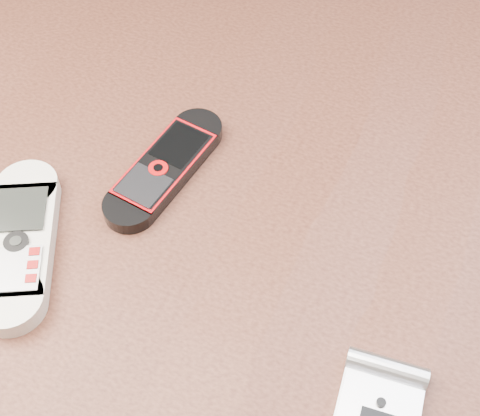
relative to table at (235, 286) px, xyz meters
name	(u,v)px	position (x,y,z in m)	size (l,w,h in m)	color
table	(235,286)	(0.00, 0.00, 0.00)	(1.20, 0.80, 0.75)	black
nokia_white	(20,242)	(-0.13, -0.08, 0.11)	(0.05, 0.14, 0.02)	silver
nokia_black_red	(165,167)	(-0.06, 0.02, 0.11)	(0.04, 0.13, 0.01)	black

